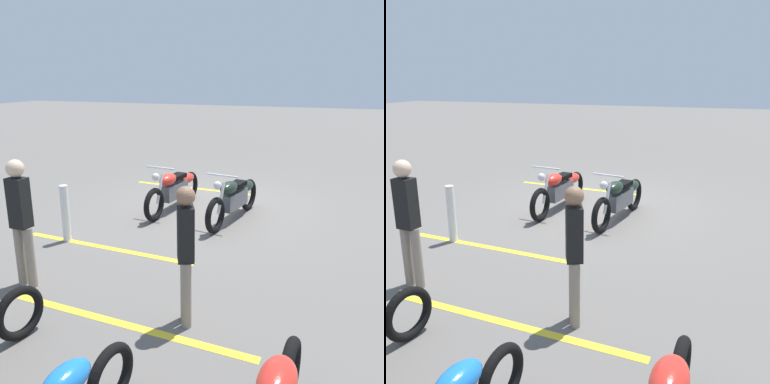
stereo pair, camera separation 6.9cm
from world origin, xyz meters
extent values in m
plane|color=#66605B|center=(0.00, 0.00, 0.00)|extent=(60.00, 60.00, 0.00)
torus|color=black|center=(1.26, -0.77, 0.34)|extent=(0.68, 0.18, 0.67)
torus|color=black|center=(-0.29, -0.59, 0.34)|extent=(0.68, 0.18, 0.67)
cube|color=#59595E|center=(0.44, -0.67, 0.42)|extent=(0.86, 0.31, 0.32)
ellipsoid|color=red|center=(0.70, -0.70, 0.72)|extent=(0.55, 0.34, 0.24)
ellipsoid|color=red|center=(-0.13, -0.61, 0.56)|extent=(0.58, 0.30, 0.22)
cube|color=black|center=(0.31, -0.66, 0.70)|extent=(0.46, 0.29, 0.09)
cylinder|color=silver|center=(1.03, -0.74, 0.60)|extent=(0.27, 0.09, 0.56)
cylinder|color=silver|center=(0.98, -0.73, 1.02)|extent=(0.10, 0.62, 0.04)
sphere|color=silver|center=(1.18, -0.76, 0.88)|extent=(0.15, 0.15, 0.15)
cylinder|color=silver|center=(0.02, -0.77, 0.26)|extent=(0.71, 0.17, 0.09)
torus|color=black|center=(1.45, 0.55, 0.34)|extent=(0.68, 0.22, 0.67)
torus|color=black|center=(-0.08, 0.81, 0.34)|extent=(0.68, 0.22, 0.67)
cube|color=#59595E|center=(0.64, 0.69, 0.42)|extent=(0.87, 0.36, 0.32)
ellipsoid|color=black|center=(0.90, 0.64, 0.72)|extent=(0.56, 0.36, 0.24)
ellipsoid|color=black|center=(0.07, 0.79, 0.56)|extent=(0.59, 0.33, 0.22)
cube|color=black|center=(0.51, 0.71, 0.70)|extent=(0.47, 0.31, 0.09)
cylinder|color=silver|center=(1.23, 0.59, 0.60)|extent=(0.27, 0.10, 0.56)
cylinder|color=silver|center=(1.18, 0.59, 1.02)|extent=(0.14, 0.62, 0.04)
sphere|color=silver|center=(1.38, 0.56, 0.88)|extent=(0.15, 0.15, 0.15)
cylinder|color=silver|center=(0.22, 0.62, 0.26)|extent=(0.71, 0.21, 0.09)
torus|color=black|center=(5.21, -0.51, 0.30)|extent=(0.61, 0.21, 0.61)
torus|color=black|center=(5.72, 0.93, 0.29)|extent=(0.60, 0.17, 0.59)
ellipsoid|color=blue|center=(6.21, 0.87, 0.63)|extent=(0.48, 0.30, 0.21)
torus|color=black|center=(5.23, 2.37, 0.33)|extent=(0.67, 0.15, 0.67)
ellipsoid|color=red|center=(5.79, 2.34, 0.72)|extent=(0.53, 0.31, 0.24)
cylinder|color=gray|center=(4.23, -1.19, 0.42)|extent=(0.12, 0.12, 0.85)
cylinder|color=gray|center=(4.22, -1.37, 0.42)|extent=(0.12, 0.12, 0.85)
cube|color=black|center=(4.23, -1.28, 1.18)|extent=(0.20, 0.26, 0.67)
sphere|color=beige|center=(4.23, -1.28, 1.64)|extent=(0.23, 0.23, 0.23)
cylinder|color=gray|center=(4.39, 1.12, 0.40)|extent=(0.12, 0.12, 0.79)
cylinder|color=gray|center=(4.24, 1.05, 0.40)|extent=(0.12, 0.12, 0.79)
cube|color=black|center=(4.32, 1.08, 1.11)|extent=(0.29, 0.26, 0.63)
sphere|color=#8C664C|center=(4.32, 1.08, 1.54)|extent=(0.22, 0.22, 0.22)
cylinder|color=white|center=(2.71, -1.76, 0.50)|extent=(0.14, 0.14, 1.00)
cube|color=yellow|center=(-1.31, -0.88, 0.00)|extent=(0.30, 3.20, 0.01)
cube|color=yellow|center=(2.75, -0.95, 0.00)|extent=(0.30, 3.20, 0.01)
cube|color=yellow|center=(4.61, 0.43, 0.00)|extent=(0.30, 3.20, 0.01)
camera|label=1|loc=(8.29, 2.63, 2.80)|focal=38.92mm
camera|label=2|loc=(8.32, 2.56, 2.80)|focal=38.92mm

